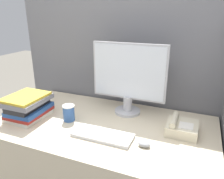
{
  "coord_description": "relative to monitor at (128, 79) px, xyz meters",
  "views": [
    {
      "loc": [
        0.55,
        -0.79,
        1.49
      ],
      "look_at": [
        0.05,
        0.45,
        1.01
      ],
      "focal_mm": 35.0,
      "sensor_mm": 36.0,
      "label": 1
    }
  ],
  "objects": [
    {
      "name": "cubicle_panel_rear",
      "position": [
        -0.1,
        0.21,
        -0.24
      ],
      "size": [
        1.87,
        0.04,
        1.59
      ],
      "color": "slate",
      "rests_on": "ground_plane"
    },
    {
      "name": "coffee_cup",
      "position": [
        -0.34,
        -0.28,
        -0.21
      ],
      "size": [
        0.08,
        0.08,
        0.11
      ],
      "color": "#335999",
      "rests_on": "desk"
    },
    {
      "name": "desk_telephone",
      "position": [
        0.4,
        -0.15,
        -0.23
      ],
      "size": [
        0.19,
        0.19,
        0.1
      ],
      "color": "beige",
      "rests_on": "desk"
    },
    {
      "name": "mouse",
      "position": [
        0.23,
        -0.39,
        -0.25
      ],
      "size": [
        0.07,
        0.05,
        0.03
      ],
      "color": "gray",
      "rests_on": "desk"
    },
    {
      "name": "book_stack",
      "position": [
        -0.62,
        -0.35,
        -0.18
      ],
      "size": [
        0.25,
        0.3,
        0.17
      ],
      "color": "silver",
      "rests_on": "desk"
    },
    {
      "name": "keyboard",
      "position": [
        -0.03,
        -0.38,
        -0.25
      ],
      "size": [
        0.37,
        0.14,
        0.02
      ],
      "color": "silver",
      "rests_on": "desk"
    },
    {
      "name": "monitor",
      "position": [
        0.0,
        0.0,
        0.0
      ],
      "size": [
        0.54,
        0.19,
        0.52
      ],
      "color": "#B7B7BC",
      "rests_on": "desk"
    },
    {
      "name": "desk",
      "position": [
        -0.1,
        -0.23,
        -0.65
      ],
      "size": [
        1.47,
        0.81,
        0.77
      ],
      "color": "beige",
      "rests_on": "ground_plane"
    }
  ]
}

